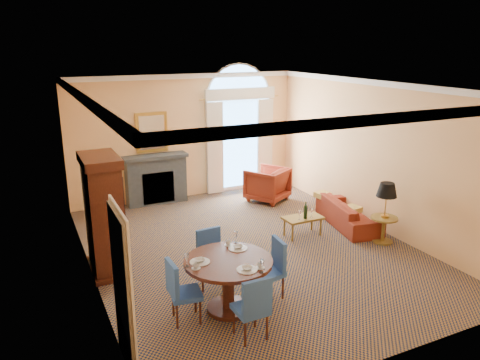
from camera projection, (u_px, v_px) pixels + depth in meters
name	position (u px, v px, depth m)	size (l,w,h in m)	color
ground	(251.00, 249.00, 9.29)	(7.50, 7.50, 0.00)	#131E3D
room_envelope	(235.00, 119.00, 9.15)	(6.04, 7.52, 3.45)	#FDBF78
armoire	(104.00, 217.00, 8.14)	(0.61, 1.08, 2.12)	#3B170D
dining_table	(228.00, 274.00, 7.01)	(1.34, 1.34, 1.04)	#3B170D
dining_chair_north	(210.00, 254.00, 7.80)	(0.55, 0.55, 0.97)	#2852A0
dining_chair_south	(254.00, 305.00, 6.29)	(0.44, 0.45, 0.97)	#2852A0
dining_chair_east	(273.00, 265.00, 7.41)	(0.52, 0.52, 0.97)	#2852A0
dining_chair_west	(179.00, 288.00, 6.72)	(0.49, 0.49, 0.97)	#2852A0
sofa	(348.00, 213.00, 10.45)	(1.93, 0.75, 0.56)	maroon
armchair	(267.00, 184.00, 12.06)	(0.93, 0.95, 0.87)	maroon
coffee_table	(303.00, 218.00, 9.83)	(0.83, 0.47, 0.78)	olive
side_table	(386.00, 205.00, 9.39)	(0.54, 0.54, 1.24)	olive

